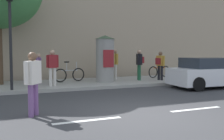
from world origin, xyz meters
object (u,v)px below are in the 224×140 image
Objects in this scene: poster_column at (105,58)px; parked_car_silver at (210,73)px; pedestrian_in_light_jacket at (139,62)px; bicycle_leaning at (70,74)px; bicycle_upright at (159,71)px; pedestrian_in_red_top at (33,78)px; pedestrian_near_pole at (160,63)px; traffic_light at (10,19)px; pedestrian_in_dark_shirt at (115,62)px; pedestrian_with_bag at (52,65)px; pedestrian_with_backpack at (39,66)px.

poster_column reaches higher than parked_car_silver.
bicycle_leaning is at bearing 168.98° from pedestrian_in_light_jacket.
bicycle_upright is (1.89, 0.86, -0.65)m from pedestrian_in_light_jacket.
pedestrian_in_red_top is 9.06m from pedestrian_near_pole.
poster_column reaches higher than pedestrian_near_pole.
bicycle_upright is at bearing 14.83° from traffic_light.
parked_car_silver is at bearing -32.16° from bicycle_leaning.
pedestrian_in_dark_shirt is (-1.18, 0.83, 0.00)m from pedestrian_in_light_jacket.
pedestrian_near_pole reaches higher than pedestrian_in_red_top.
pedestrian_with_bag is at bearing -171.63° from pedestrian_in_light_jacket.
pedestrian_in_dark_shirt reaches higher than pedestrian_in_light_jacket.
pedestrian_with_bag is at bearing 21.17° from traffic_light.
poster_column is 1.42× the size of bicycle_leaning.
traffic_light is 2.52× the size of bicycle_leaning.
pedestrian_with_bag is (-3.80, -1.56, -0.06)m from pedestrian_in_dark_shirt.
traffic_light reaches higher than pedestrian_with_bag.
parked_car_silver is (3.41, -3.90, -0.48)m from pedestrian_in_dark_shirt.
pedestrian_in_light_jacket is 1.02× the size of pedestrian_with_bag.
bicycle_leaning is 1.00× the size of bicycle_upright.
traffic_light is 2.51× the size of bicycle_upright.
parked_car_silver is at bearing 16.79° from pedestrian_in_red_top.
pedestrian_with_bag is 1.11× the size of pedestrian_with_backpack.
pedestrian_with_bag is at bearing 162.03° from parked_car_silver.
pedestrian_with_backpack is at bearing 174.81° from pedestrian_in_light_jacket.
pedestrian_in_red_top is 6.21m from pedestrian_with_backpack.
parked_car_silver is at bearing -17.97° from pedestrian_with_bag.
pedestrian_in_red_top is at bearing -111.22° from bicycle_leaning.
poster_column is 1.42× the size of pedestrian_in_red_top.
pedestrian_in_light_jacket is 1.44m from pedestrian_in_dark_shirt.
pedestrian_near_pole is at bearing 35.20° from pedestrian_in_red_top.
pedestrian_in_red_top is 8.95m from parked_car_silver.
traffic_light is 2.89× the size of pedestrian_with_backpack.
traffic_light reaches higher than pedestrian_in_dark_shirt.
pedestrian_in_light_jacket is (2.09, 0.04, -0.21)m from poster_column.
pedestrian_near_pole is (7.86, 1.00, -1.99)m from traffic_light.
poster_column is at bearing 16.55° from traffic_light.
bicycle_leaning is (2.94, 2.18, -2.56)m from traffic_light.
pedestrian_with_backpack is 0.87× the size of bicycle_upright.
pedestrian_in_red_top is 8.48m from pedestrian_in_light_jacket.
pedestrian_near_pole is 2.91m from parked_car_silver.
traffic_light is 8.17m from pedestrian_near_pole.
bicycle_leaning is 5.72m from bicycle_upright.
pedestrian_in_light_jacket reaches higher than bicycle_upright.
parked_car_silver is at bearing -48.78° from pedestrian_in_dark_shirt.
bicycle_leaning is 7.18m from parked_car_silver.
bicycle_upright is (5.72, 0.12, 0.00)m from bicycle_leaning.
bicycle_upright is (7.34, 0.37, -0.50)m from pedestrian_with_backpack.
traffic_light reaches higher than pedestrian_in_red_top.
traffic_light is 2.53× the size of pedestrian_in_red_top.
pedestrian_near_pole is 0.39× the size of parked_car_silver.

